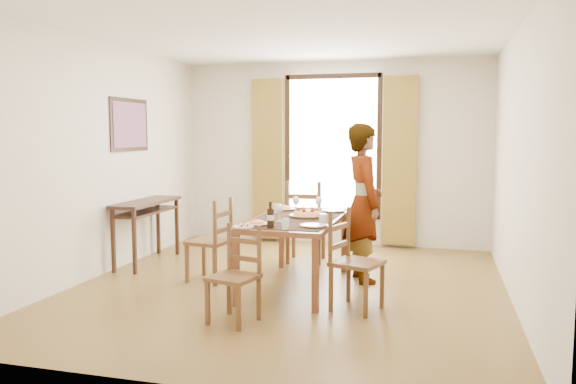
% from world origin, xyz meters
% --- Properties ---
extents(ground, '(5.00, 5.00, 0.00)m').
position_xyz_m(ground, '(0.00, 0.00, 0.00)').
color(ground, brown).
rests_on(ground, ground).
extents(room_shell, '(4.60, 5.10, 2.74)m').
position_xyz_m(room_shell, '(-0.00, 0.13, 1.54)').
color(room_shell, beige).
rests_on(room_shell, ground).
extents(console_table, '(0.38, 1.20, 0.80)m').
position_xyz_m(console_table, '(-2.03, 0.60, 0.68)').
color(console_table, '#331A11').
rests_on(console_table, ground).
extents(dining_table, '(0.89, 1.72, 0.76)m').
position_xyz_m(dining_table, '(0.07, 0.01, 0.69)').
color(dining_table, brown).
rests_on(dining_table, ground).
extents(chair_west, '(0.47, 0.47, 0.93)m').
position_xyz_m(chair_west, '(-0.90, 0.00, 0.43)').
color(chair_west, brown).
rests_on(chair_west, ground).
extents(chair_north, '(0.49, 0.49, 1.05)m').
position_xyz_m(chair_north, '(-0.10, 1.18, 0.49)').
color(chair_north, brown).
rests_on(chair_north, ground).
extents(chair_south, '(0.45, 0.45, 0.85)m').
position_xyz_m(chair_south, '(-0.16, -1.21, 0.39)').
color(chair_south, brown).
rests_on(chair_south, ground).
extents(chair_east, '(0.52, 0.52, 0.94)m').
position_xyz_m(chair_east, '(0.78, -0.59, 0.44)').
color(chair_east, brown).
rests_on(chair_east, ground).
extents(man, '(0.95, 0.89, 1.75)m').
position_xyz_m(man, '(0.73, 0.47, 0.88)').
color(man, '#909498').
rests_on(man, ground).
extents(plate_sw, '(0.27, 0.27, 0.05)m').
position_xyz_m(plate_sw, '(-0.17, -0.58, 0.78)').
color(plate_sw, silver).
rests_on(plate_sw, dining_table).
extents(plate_se, '(0.27, 0.27, 0.05)m').
position_xyz_m(plate_se, '(0.38, -0.52, 0.78)').
color(plate_se, silver).
rests_on(plate_se, dining_table).
extents(plate_nw, '(0.27, 0.27, 0.05)m').
position_xyz_m(plate_nw, '(-0.20, 0.52, 0.78)').
color(plate_nw, silver).
rests_on(plate_nw, dining_table).
extents(plate_ne, '(0.27, 0.27, 0.05)m').
position_xyz_m(plate_ne, '(0.37, 0.54, 0.78)').
color(plate_ne, silver).
rests_on(plate_ne, dining_table).
extents(pasta_platter, '(0.40, 0.40, 0.10)m').
position_xyz_m(pasta_platter, '(0.18, 0.07, 0.81)').
color(pasta_platter, red).
rests_on(pasta_platter, dining_table).
extents(caprese_plate, '(0.20, 0.20, 0.04)m').
position_xyz_m(caprese_plate, '(-0.25, -0.75, 0.78)').
color(caprese_plate, silver).
rests_on(caprese_plate, dining_table).
extents(wine_glass_a, '(0.08, 0.08, 0.18)m').
position_xyz_m(wine_glass_a, '(-0.02, -0.31, 0.85)').
color(wine_glass_a, white).
rests_on(wine_glass_a, dining_table).
extents(wine_glass_b, '(0.08, 0.08, 0.18)m').
position_xyz_m(wine_glass_b, '(0.23, 0.43, 0.85)').
color(wine_glass_b, white).
rests_on(wine_glass_b, dining_table).
extents(wine_glass_c, '(0.08, 0.08, 0.18)m').
position_xyz_m(wine_glass_c, '(-0.03, 0.39, 0.85)').
color(wine_glass_c, white).
rests_on(wine_glass_c, dining_table).
extents(tumbler_a, '(0.07, 0.07, 0.10)m').
position_xyz_m(tumbler_a, '(0.43, -0.33, 0.81)').
color(tumbler_a, silver).
rests_on(tumbler_a, dining_table).
extents(tumbler_b, '(0.07, 0.07, 0.10)m').
position_xyz_m(tumbler_b, '(-0.23, 0.27, 0.81)').
color(tumbler_b, silver).
rests_on(tumbler_b, dining_table).
extents(tumbler_c, '(0.07, 0.07, 0.10)m').
position_xyz_m(tumbler_c, '(0.16, -0.74, 0.81)').
color(tumbler_c, silver).
rests_on(tumbler_c, dining_table).
extents(wine_bottle, '(0.07, 0.07, 0.25)m').
position_xyz_m(wine_bottle, '(0.00, -0.70, 0.88)').
color(wine_bottle, black).
rests_on(wine_bottle, dining_table).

